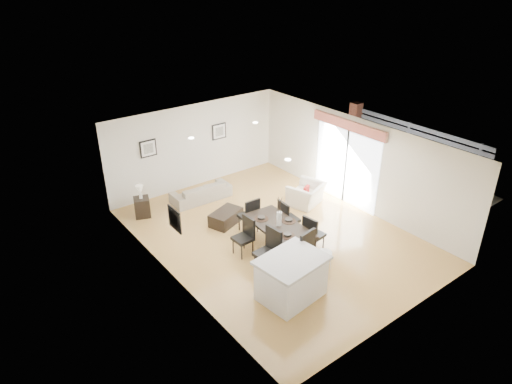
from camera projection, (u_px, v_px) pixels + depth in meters
ground at (274, 235)px, 12.25m from camera, size 8.00×8.00×0.00m
wall_back at (195, 146)px, 14.47m from camera, size 6.00×0.04×2.70m
wall_front at (407, 264)px, 8.80m from camera, size 6.00×0.04×2.70m
wall_left at (170, 228)px, 10.01m from camera, size 0.04×8.00×2.70m
wall_right at (355, 163)px, 13.26m from camera, size 0.04×8.00×2.70m
ceiling at (276, 141)px, 11.03m from camera, size 6.00×8.00×0.02m
sofa at (201, 192)px, 13.98m from camera, size 1.87×0.79×0.54m
armchair at (306, 194)px, 13.70m from camera, size 1.25×1.17×0.67m
courtyard_plant_a at (431, 177)px, 14.71m from camera, size 0.81×0.75×0.74m
courtyard_plant_b at (384, 160)px, 16.06m from camera, size 0.44×0.44×0.68m
dining_table at (279, 228)px, 11.24m from camera, size 1.06×1.95×0.79m
dining_chair_wnear at (270, 248)px, 10.59m from camera, size 0.54×0.54×1.12m
dining_chair_wfar at (245, 234)px, 11.29m from camera, size 0.46×0.46×0.99m
dining_chair_enear at (312, 232)px, 11.33m from camera, size 0.51×0.51×1.01m
dining_chair_efar at (287, 217)px, 12.01m from camera, size 0.49×0.49×1.02m
dining_chair_head at (311, 252)px, 10.44m from camera, size 0.57×0.57×1.13m
dining_chair_foot at (250, 214)px, 12.14m from camera, size 0.47×0.47×1.03m
vase at (279, 213)px, 11.05m from camera, size 0.83×1.36×0.77m
coffee_table at (226, 217)px, 12.75m from camera, size 1.07×0.85×0.38m
side_table at (142, 207)px, 13.07m from camera, size 0.55×0.55×0.57m
table_lamp at (140, 190)px, 12.82m from camera, size 0.21×0.21×0.40m
cushion at (306, 191)px, 13.49m from camera, size 0.29×0.20×0.28m
kitchen_island at (291, 278)px, 9.81m from camera, size 1.53×1.24×0.99m
bar_stool at (324, 256)px, 10.27m from camera, size 0.34×0.34×0.75m
framed_print_back_left at (148, 148)px, 13.45m from camera, size 0.52×0.04×0.52m
framed_print_back_right at (219, 131)px, 14.80m from camera, size 0.52×0.04×0.52m
framed_print_left_wall at (175, 219)px, 9.75m from camera, size 0.04×0.52×0.52m
sliding_door at (347, 150)px, 13.31m from camera, size 0.12×2.70×2.57m
courtyard at (396, 144)px, 15.79m from camera, size 6.00×6.00×2.00m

